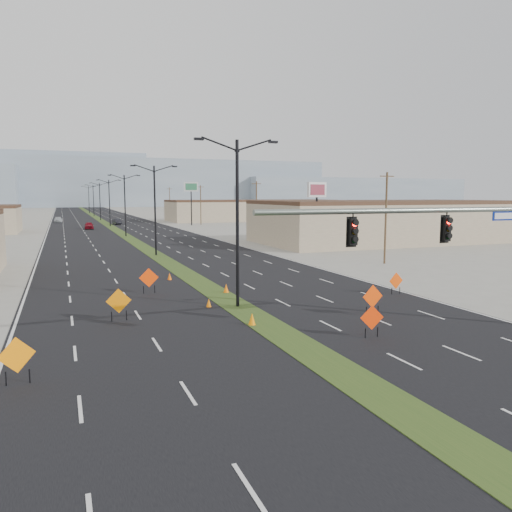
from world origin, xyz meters
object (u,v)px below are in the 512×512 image
object	(u,v)px
signal_mast	(477,237)
cone_3	(170,276)
car_far	(58,220)
construction_sign_3	(372,319)
streetlight_4	(100,200)
streetlight_3	(109,201)
construction_sign_2	(149,279)
pole_sign_east_far	(191,190)
construction_sign_5	(396,282)
construction_sign_1	(119,302)
streetlight_5	(93,199)
car_mid	(117,222)
streetlight_6	(89,199)
streetlight_0	(237,218)
cone_1	(209,303)
construction_sign_0	(17,357)
pole_sign_east_near	(317,196)
construction_sign_4	(373,297)
cone_0	(252,319)
streetlight_1	(155,207)
streetlight_2	(125,203)
cone_2	(226,288)
car_left	(89,226)

from	to	relation	value
signal_mast	cone_3	world-z (taller)	signal_mast
car_far	construction_sign_3	xyz separation A→B (m)	(14.38, -113.95, 0.27)
streetlight_4	streetlight_3	bearing A→B (deg)	-90.00
construction_sign_2	pole_sign_east_far	world-z (taller)	pole_sign_east_far
streetlight_4	construction_sign_5	size ratio (longest dim) A/B	6.63
streetlight_3	construction_sign_1	distance (m)	85.32
streetlight_5	car_mid	size ratio (longest dim) A/B	2.54
construction_sign_2	construction_sign_3	xyz separation A→B (m)	(8.13, -14.77, -0.12)
streetlight_6	construction_sign_3	size ratio (longest dim) A/B	6.37
streetlight_0	streetlight_3	size ratio (longest dim) A/B	1.00
cone_3	construction_sign_2	bearing A→B (deg)	-116.25
construction_sign_5	cone_1	distance (m)	13.12
construction_sign_0	pole_sign_east_far	bearing A→B (deg)	51.53
cone_3	pole_sign_east_near	xyz separation A→B (m)	(21.14, 14.77, 6.43)
streetlight_3	construction_sign_5	size ratio (longest dim) A/B	6.63
signal_mast	streetlight_6	distance (m)	178.21
streetlight_6	construction_sign_2	bearing A→B (deg)	-91.54
construction_sign_4	car_mid	bearing A→B (deg)	90.19
cone_3	car_far	bearing A→B (deg)	95.26
signal_mast	streetlight_3	world-z (taller)	streetlight_3
construction_sign_2	construction_sign_3	world-z (taller)	construction_sign_2
cone_0	pole_sign_east_far	world-z (taller)	pole_sign_east_far
streetlight_1	pole_sign_east_far	xyz separation A→B (m)	(17.43, 53.49, 2.47)
car_far	construction_sign_3	distance (m)	114.85
streetlight_2	cone_1	distance (m)	55.69
streetlight_6	cone_2	distance (m)	163.72
car_far	construction_sign_5	world-z (taller)	construction_sign_5
streetlight_1	construction_sign_3	size ratio (longest dim) A/B	6.37
cone_1	cone_0	bearing A→B (deg)	-79.60
cone_0	pole_sign_east_near	world-z (taller)	pole_sign_east_near
car_mid	car_far	bearing A→B (deg)	124.00
car_mid	pole_sign_east_far	distance (m)	19.25
construction_sign_4	pole_sign_east_near	bearing A→B (deg)	64.94
streetlight_2	construction_sign_5	xyz separation A→B (m)	(11.42, -56.25, -4.53)
streetlight_2	cone_1	bearing A→B (deg)	-91.72
car_far	construction_sign_0	size ratio (longest dim) A/B	2.55
cone_2	construction_sign_0	bearing A→B (deg)	-132.31
streetlight_5	pole_sign_east_near	xyz separation A→B (m)	(19.24, -114.09, 1.30)
construction_sign_0	cone_1	bearing A→B (deg)	23.47
signal_mast	construction_sign_4	xyz separation A→B (m)	(-2.19, 5.15, -3.75)
streetlight_0	construction_sign_1	xyz separation A→B (m)	(-7.11, -0.91, -4.36)
streetlight_3	car_mid	distance (m)	8.44
signal_mast	streetlight_2	world-z (taller)	streetlight_2
streetlight_3	cone_2	size ratio (longest dim) A/B	15.21
streetlight_5	construction_sign_1	world-z (taller)	streetlight_5
streetlight_3	cone_0	distance (m)	88.57
cone_1	cone_2	bearing A→B (deg)	58.44
car_left	construction_sign_0	distance (m)	85.75
car_left	pole_sign_east_far	xyz separation A→B (m)	(22.18, 5.00, 7.17)
streetlight_5	car_mid	distance (m)	49.64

